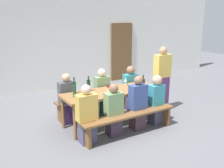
% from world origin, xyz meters
% --- Properties ---
extents(ground_plane, '(24.00, 24.00, 0.00)m').
position_xyz_m(ground_plane, '(0.00, 0.00, 0.00)').
color(ground_plane, slate).
extents(back_wall, '(14.00, 0.20, 3.20)m').
position_xyz_m(back_wall, '(0.00, 3.48, 1.60)').
color(back_wall, silver).
rests_on(back_wall, ground).
extents(wooden_door, '(0.90, 0.06, 2.10)m').
position_xyz_m(wooden_door, '(2.48, 3.34, 1.05)').
color(wooden_door, brown).
rests_on(wooden_door, ground).
extents(tasting_table, '(2.19, 0.75, 0.75)m').
position_xyz_m(tasting_table, '(0.00, 0.00, 0.67)').
color(tasting_table, olive).
rests_on(tasting_table, ground).
extents(bench_near, '(2.09, 0.30, 0.45)m').
position_xyz_m(bench_near, '(0.00, -0.67, 0.36)').
color(bench_near, brown).
rests_on(bench_near, ground).
extents(bench_far, '(2.09, 0.30, 0.45)m').
position_xyz_m(bench_far, '(0.00, 0.67, 0.36)').
color(bench_far, brown).
rests_on(bench_far, ground).
extents(wine_bottle_0, '(0.06, 0.06, 0.33)m').
position_xyz_m(wine_bottle_0, '(-0.86, 0.03, 0.88)').
color(wine_bottle_0, '#234C2D').
rests_on(wine_bottle_0, tasting_table).
extents(wine_bottle_1, '(0.07, 0.07, 0.34)m').
position_xyz_m(wine_bottle_1, '(-0.76, 0.25, 0.88)').
color(wine_bottle_1, '#143319').
rests_on(wine_bottle_1, tasting_table).
extents(wine_bottle_2, '(0.08, 0.08, 0.30)m').
position_xyz_m(wine_bottle_2, '(0.70, -0.19, 0.86)').
color(wine_bottle_2, '#332814').
rests_on(wine_bottle_2, tasting_table).
extents(wine_bottle_3, '(0.07, 0.07, 0.33)m').
position_xyz_m(wine_bottle_3, '(-0.44, 0.24, 0.88)').
color(wine_bottle_3, '#143319').
rests_on(wine_bottle_3, tasting_table).
extents(wine_glass_0, '(0.07, 0.07, 0.17)m').
position_xyz_m(wine_glass_0, '(-0.09, 0.02, 0.87)').
color(wine_glass_0, silver).
rests_on(wine_glass_0, tasting_table).
extents(wine_glass_1, '(0.08, 0.08, 0.17)m').
position_xyz_m(wine_glass_1, '(0.51, 0.23, 0.87)').
color(wine_glass_1, silver).
rests_on(wine_glass_1, tasting_table).
extents(seated_guest_near_0, '(0.38, 0.24, 1.13)m').
position_xyz_m(seated_guest_near_0, '(-0.87, -0.52, 0.53)').
color(seated_guest_near_0, '#4E4C6E').
rests_on(seated_guest_near_0, ground).
extents(seated_guest_near_1, '(0.35, 0.24, 1.06)m').
position_xyz_m(seated_guest_near_1, '(-0.28, -0.52, 0.50)').
color(seated_guest_near_1, '#3F2F40').
rests_on(seated_guest_near_1, ground).
extents(seated_guest_near_2, '(0.36, 0.24, 1.14)m').
position_xyz_m(seated_guest_near_2, '(0.30, -0.52, 0.54)').
color(seated_guest_near_2, '#49313B').
rests_on(seated_guest_near_2, ground).
extents(seated_guest_near_3, '(0.32, 0.24, 1.10)m').
position_xyz_m(seated_guest_near_3, '(0.80, -0.52, 0.54)').
color(seated_guest_near_3, '#414559').
rests_on(seated_guest_near_3, ground).
extents(seated_guest_far_0, '(0.35, 0.24, 1.13)m').
position_xyz_m(seated_guest_far_0, '(-0.83, 0.52, 0.53)').
color(seated_guest_far_0, '#412A62').
rests_on(seated_guest_far_0, ground).
extents(seated_guest_far_1, '(0.34, 0.24, 1.14)m').
position_xyz_m(seated_guest_far_1, '(0.05, 0.52, 0.54)').
color(seated_guest_far_1, '#354D3A').
rests_on(seated_guest_far_1, ground).
extents(seated_guest_far_2, '(0.35, 0.24, 1.12)m').
position_xyz_m(seated_guest_far_2, '(0.86, 0.52, 0.54)').
color(seated_guest_far_2, '#58496E').
rests_on(seated_guest_far_2, ground).
extents(standing_host, '(0.41, 0.24, 1.61)m').
position_xyz_m(standing_host, '(1.46, 0.03, 0.78)').
color(standing_host, '#562F61').
rests_on(standing_host, ground).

